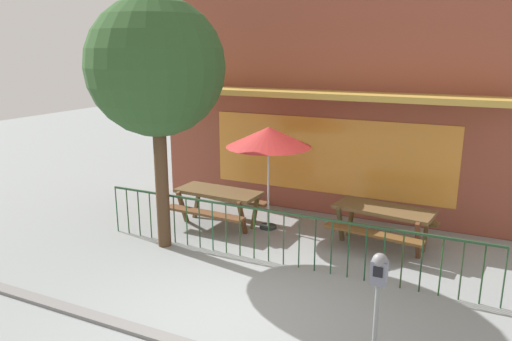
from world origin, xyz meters
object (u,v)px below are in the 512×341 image
at_px(picnic_table_left, 218,198).
at_px(parking_meter_near, 378,281).
at_px(picnic_table_right, 383,216).
at_px(patio_umbrella, 269,138).
at_px(street_tree, 156,68).

relative_size(picnic_table_left, parking_meter_near, 1.27).
bearing_deg(picnic_table_left, picnic_table_right, 5.80).
bearing_deg(patio_umbrella, street_tree, -130.15).
distance_m(picnic_table_right, patio_umbrella, 2.70).
bearing_deg(street_tree, picnic_table_left, 73.98).
xyz_separation_m(picnic_table_right, patio_umbrella, (-2.35, -0.05, 1.33)).
bearing_deg(picnic_table_right, street_tree, -155.29).
distance_m(picnic_table_left, street_tree, 3.09).
height_order(parking_meter_near, street_tree, street_tree).
height_order(patio_umbrella, parking_meter_near, patio_umbrella).
xyz_separation_m(parking_meter_near, street_tree, (-4.39, 1.96, 2.20)).
relative_size(picnic_table_right, patio_umbrella, 0.91).
bearing_deg(patio_umbrella, parking_meter_near, -50.89).
bearing_deg(patio_umbrella, picnic_table_right, 1.20).
distance_m(parking_meter_near, street_tree, 5.29).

